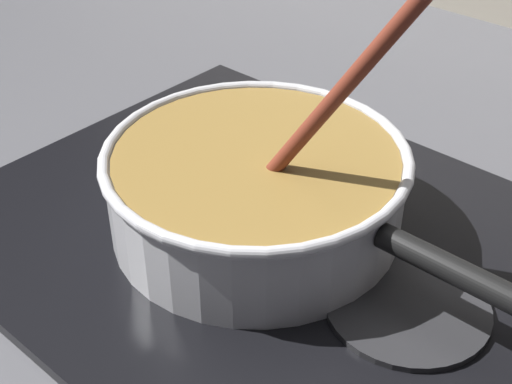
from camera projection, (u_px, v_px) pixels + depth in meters
The scene contains 5 objects.
ground at pixel (104, 271), 0.70m from camera, with size 2.40×1.60×0.04m, color #4C4C51.
hob_plate at pixel (256, 231), 0.71m from camera, with size 0.56×0.48×0.01m, color black.
burner_ring at pixel (256, 223), 0.70m from camera, with size 0.17×0.17×0.01m, color #592D0C.
spare_burner at pixel (407, 307), 0.61m from camera, with size 0.14×0.14×0.01m, color #262628.
cooking_pan at pixel (257, 188), 0.68m from camera, with size 0.42×0.29×0.27m.
Camera 1 is at (0.46, -0.29, 0.45)m, focal length 50.41 mm.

